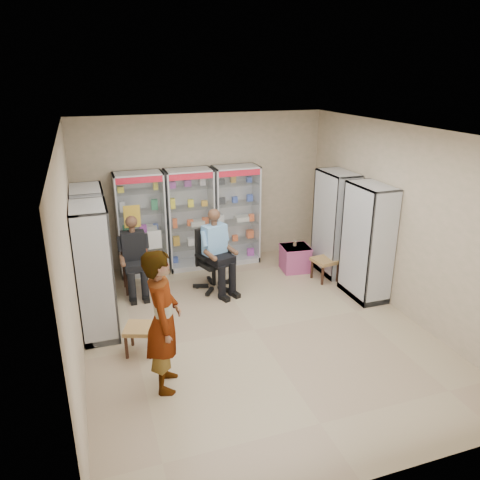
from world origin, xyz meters
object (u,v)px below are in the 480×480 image
object	(u,v)px
wooden_chair	(135,266)
standing_man	(163,321)
cabinet_right_far	(335,223)
pink_trunk	(295,258)
cabinet_right_near	(367,242)
cabinet_left_far	(92,246)
woven_stool_a	(325,269)
seated_shopkeeper	(214,253)
cabinet_back_left	(141,224)
cabinet_back_right	(236,215)
cabinet_left_near	(95,272)
woven_stool_b	(141,339)
office_chair	(213,260)
cabinet_back_mid	(190,220)

from	to	relation	value
wooden_chair	standing_man	world-z (taller)	standing_man
cabinet_right_far	pink_trunk	bearing A→B (deg)	66.25
cabinet_right_near	cabinet_left_far	size ratio (longest dim) A/B	1.00
woven_stool_a	standing_man	xyz separation A→B (m)	(-3.42, -2.20, 0.71)
standing_man	seated_shopkeeper	bearing A→B (deg)	-16.03
cabinet_back_left	standing_man	size ratio (longest dim) A/B	1.09
cabinet_back_right	wooden_chair	distance (m)	2.33
cabinet_left_near	pink_trunk	distance (m)	4.05
cabinet_left_near	wooden_chair	size ratio (longest dim) A/B	2.13
cabinet_back_left	cabinet_left_near	bearing A→B (deg)	-114.61
cabinet_right_far	seated_shopkeeper	distance (m)	2.44
woven_stool_b	seated_shopkeeper	bearing A→B (deg)	46.37
cabinet_left_far	office_chair	xyz separation A→B (m)	(2.04, -0.18, -0.44)
cabinet_right_near	seated_shopkeeper	bearing A→B (deg)	66.20
cabinet_left_near	seated_shopkeeper	bearing A→B (deg)	113.04
cabinet_right_near	standing_man	distance (m)	4.00
cabinet_left_near	woven_stool_a	world-z (taller)	cabinet_left_near
cabinet_back_right	standing_man	world-z (taller)	cabinet_back_right
cabinet_right_near	cabinet_back_left	bearing A→B (deg)	57.72
wooden_chair	pink_trunk	world-z (taller)	wooden_chair
cabinet_back_mid	cabinet_left_near	distance (m)	2.77
cabinet_back_left	standing_man	world-z (taller)	cabinet_back_left
pink_trunk	cabinet_right_near	bearing A→B (deg)	-64.40
cabinet_back_mid	seated_shopkeeper	bearing A→B (deg)	-82.19
cabinet_left_far	cabinet_left_near	bearing A→B (deg)	-0.00
cabinet_back_right	office_chair	size ratio (longest dim) A/B	1.78
office_chair	standing_man	bearing A→B (deg)	-136.58
office_chair	standing_man	world-z (taller)	standing_man
cabinet_right_far	pink_trunk	distance (m)	1.05
wooden_chair	woven_stool_b	bearing A→B (deg)	-94.97
cabinet_left_near	woven_stool_a	xyz separation A→B (m)	(4.13, 0.60, -0.79)
cabinet_back_right	pink_trunk	size ratio (longest dim) A/B	3.85
cabinet_back_right	office_chair	xyz separation A→B (m)	(-0.79, -1.11, -0.44)
cabinet_back_right	pink_trunk	distance (m)	1.48
wooden_chair	cabinet_back_left	bearing A→B (deg)	71.10
pink_trunk	woven_stool_b	bearing A→B (deg)	-149.49
cabinet_left_near	standing_man	xyz separation A→B (m)	(0.71, -1.60, -0.08)
cabinet_back_mid	office_chair	world-z (taller)	cabinet_back_mid
standing_man	cabinet_right_near	bearing A→B (deg)	-57.31
cabinet_right_near	standing_man	size ratio (longest dim) A/B	1.09
woven_stool_b	standing_man	world-z (taller)	standing_man
cabinet_left_far	office_chair	world-z (taller)	cabinet_left_far
cabinet_back_mid	cabinet_right_far	world-z (taller)	same
woven_stool_b	cabinet_right_near	bearing A→B (deg)	7.84
cabinet_left_far	seated_shopkeeper	xyz separation A→B (m)	(2.04, -0.23, -0.28)
standing_man	wooden_chair	bearing A→B (deg)	12.89
cabinet_back_right	cabinet_left_far	world-z (taller)	same
office_chair	pink_trunk	size ratio (longest dim) A/B	2.16
cabinet_right_near	pink_trunk	world-z (taller)	cabinet_right_near
office_chair	woven_stool_b	size ratio (longest dim) A/B	2.77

